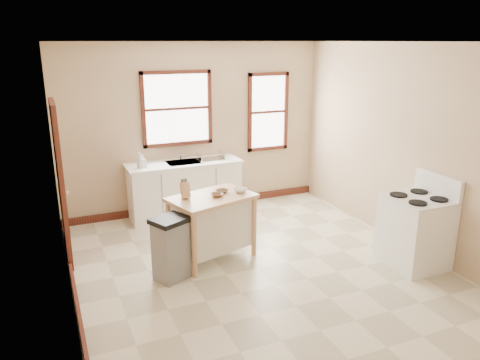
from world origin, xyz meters
name	(u,v)px	position (x,y,z in m)	size (l,w,h in m)	color
floor	(258,268)	(0.00, 0.00, 0.00)	(5.00, 5.00, 0.00)	beige
ceiling	(261,42)	(0.00, 0.00, 2.80)	(5.00, 5.00, 0.00)	white
wall_back	(195,128)	(0.00, 2.50, 1.40)	(4.50, 0.04, 2.80)	tan
wall_left	(60,185)	(-2.25, 0.00, 1.40)	(0.04, 5.00, 2.80)	tan
wall_right	(406,147)	(2.25, 0.00, 1.40)	(0.04, 5.00, 2.80)	tan
window_main	(177,109)	(-0.30, 2.48, 1.75)	(1.17, 0.06, 1.22)	#3B1810
window_side	(268,112)	(1.35, 2.48, 1.60)	(0.77, 0.06, 1.37)	#3B1810
door_left	(61,183)	(-2.21, 1.30, 1.05)	(0.06, 0.90, 2.10)	#3B1810
baseboard_back	(198,204)	(0.00, 2.47, 0.06)	(4.50, 0.04, 0.12)	#3B1810
baseboard_left	(76,300)	(-2.22, 0.00, 0.06)	(0.04, 5.00, 0.12)	#3B1810
sink_counter	(185,189)	(-0.30, 2.20, 0.46)	(1.86, 0.62, 0.92)	white
faucet	(180,153)	(-0.30, 2.38, 1.03)	(0.03, 0.03, 0.22)	silver
soap_bottle_a	(140,160)	(-1.02, 2.13, 1.04)	(0.09, 0.09, 0.24)	#B2B2B2
soap_bottle_b	(143,161)	(-0.98, 2.13, 1.02)	(0.09, 0.09, 0.20)	#B2B2B2
dish_rack	(210,156)	(0.15, 2.18, 0.97)	(0.43, 0.32, 0.11)	silver
kitchen_island	(212,227)	(-0.43, 0.52, 0.44)	(1.07, 0.68, 0.87)	tan
knife_block	(185,191)	(-0.77, 0.58, 0.97)	(0.10, 0.10, 0.20)	tan
pepper_grinder	(184,191)	(-0.76, 0.65, 0.95)	(0.04, 0.04, 0.15)	#3F2311
bowl_a	(217,195)	(-0.37, 0.48, 0.89)	(0.16, 0.16, 0.04)	brown
bowl_b	(222,191)	(-0.25, 0.60, 0.89)	(0.16, 0.16, 0.04)	brown
bowl_c	(240,190)	(-0.02, 0.53, 0.90)	(0.18, 0.18, 0.06)	white
trash_bin	(171,249)	(-1.09, 0.18, 0.40)	(0.41, 0.34, 0.80)	gray
gas_stove	(416,222)	(1.90, -0.68, 0.59)	(0.74, 0.75, 1.18)	white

